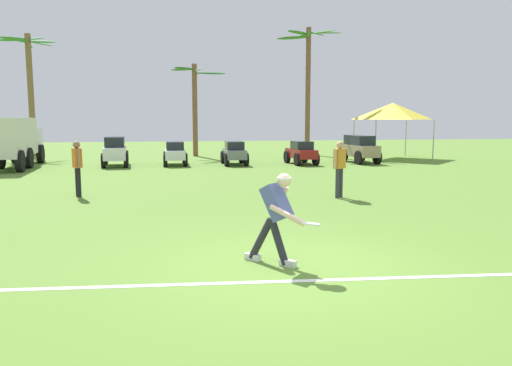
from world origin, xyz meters
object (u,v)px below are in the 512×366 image
frisbee_thrower (276,213)px  palm_tree_left_of_centre (195,100)px  parked_car_slot_b (175,153)px  parked_car_slot_d (301,152)px  parked_car_slot_c (234,153)px  teammate_midfield (340,164)px  parked_car_slot_e (360,148)px  parked_car_slot_a (115,150)px  palm_tree_right_of_centre (308,76)px  palm_tree_far_left (30,82)px  frisbee_in_flight (311,224)px  event_tent (393,111)px  box_truck (17,140)px  teammate_near_sideline (77,163)px

frisbee_thrower → palm_tree_left_of_centre: bearing=90.9°
parked_car_slot_b → parked_car_slot_d: 5.95m
parked_car_slot_c → parked_car_slot_d: size_ratio=0.97×
teammate_midfield → parked_car_slot_e: 11.12m
parked_car_slot_a → palm_tree_right_of_centre: (10.56, 5.61, 3.89)m
frisbee_thrower → palm_tree_left_of_centre: size_ratio=0.27×
parked_car_slot_a → parked_car_slot_d: parked_car_slot_a is taller
teammate_midfield → palm_tree_left_of_centre: size_ratio=0.30×
frisbee_thrower → parked_car_slot_a: 16.85m
teammate_midfield → parked_car_slot_d: 10.02m
parked_car_slot_a → palm_tree_far_left: (-5.38, 7.03, 3.46)m
parked_car_slot_a → parked_car_slot_d: size_ratio=1.08×
parked_car_slot_a → frisbee_in_flight: bearing=-74.8°
frisbee_in_flight → parked_car_slot_d: 16.93m
parked_car_slot_c → parked_car_slot_d: bearing=-4.5°
frisbee_thrower → parked_car_slot_c: frisbee_thrower is taller
parked_car_slot_d → palm_tree_right_of_centre: palm_tree_right_of_centre is taller
parked_car_slot_c → palm_tree_left_of_centre: (-1.58, 5.64, 2.63)m
parked_car_slot_e → event_tent: bearing=40.8°
frisbee_thrower → event_tent: 21.09m
parked_car_slot_d → event_tent: 6.56m
box_truck → frisbee_thrower: bearing=-62.8°
teammate_near_sideline → box_truck: bearing=115.0°
parked_car_slot_c → event_tent: size_ratio=0.67×
parked_car_slot_d → box_truck: size_ratio=0.38×
event_tent → parked_car_slot_e: bearing=-139.2°
parked_car_slot_b → box_truck: 6.97m
teammate_near_sideline → palm_tree_far_left: (-5.40, 16.06, 3.24)m
parked_car_slot_a → palm_tree_left_of_centre: (3.88, 5.42, 2.47)m
parked_car_slot_d → parked_car_slot_e: size_ratio=0.92×
palm_tree_right_of_centre → parked_car_slot_d: bearing=-107.6°
frisbee_thrower → parked_car_slot_d: 16.44m
event_tent → frisbee_in_flight: bearing=-117.1°
teammate_midfield → parked_car_slot_d: (1.44, 9.91, -0.38)m
frisbee_in_flight → palm_tree_right_of_centre: (5.97, 22.52, 3.88)m
palm_tree_far_left → palm_tree_right_of_centre: bearing=-5.1°
palm_tree_far_left → palm_tree_left_of_centre: bearing=-9.9°
frisbee_in_flight → teammate_midfield: (2.60, 6.52, 0.20)m
teammate_near_sideline → palm_tree_far_left: palm_tree_far_left is taller
box_truck → frisbee_in_flight: bearing=-62.6°
teammate_midfield → box_truck: 15.50m
teammate_near_sideline → parked_car_slot_b: teammate_near_sideline is taller
parked_car_slot_e → teammate_midfield: bearing=-113.7°
box_truck → teammate_near_sideline: bearing=-65.0°
parked_car_slot_d → event_tent: bearing=24.3°
frisbee_thrower → palm_tree_far_left: (-9.60, 23.34, 3.39)m
box_truck → teammate_midfield: bearing=-42.5°
teammate_near_sideline → parked_car_slot_e: (11.64, 8.82, -0.22)m
frisbee_in_flight → teammate_midfield: 7.03m
parked_car_slot_d → palm_tree_right_of_centre: size_ratio=0.31×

